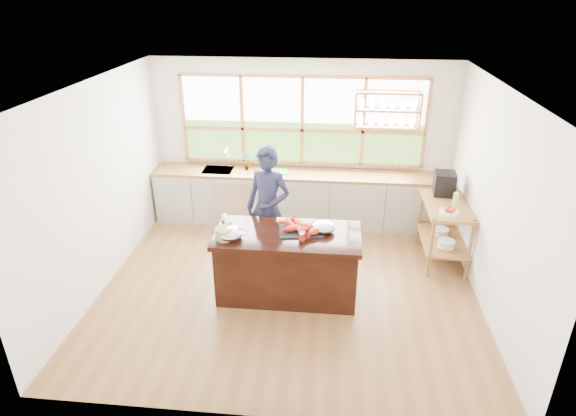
# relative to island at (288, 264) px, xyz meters

# --- Properties ---
(ground_plane) EXTENTS (5.00, 5.00, 0.00)m
(ground_plane) POSITION_rel_island_xyz_m (0.00, 0.20, -0.45)
(ground_plane) COLOR brown
(room_shell) EXTENTS (5.02, 4.52, 2.71)m
(room_shell) POSITION_rel_island_xyz_m (0.02, 0.71, 1.30)
(room_shell) COLOR silver
(room_shell) RESTS_ON ground_plane
(back_counter) EXTENTS (4.90, 0.63, 0.90)m
(back_counter) POSITION_rel_island_xyz_m (-0.02, 2.14, 0.00)
(back_counter) COLOR #AAA8A0
(back_counter) RESTS_ON ground_plane
(right_shelf_unit) EXTENTS (0.62, 1.10, 0.90)m
(right_shelf_unit) POSITION_rel_island_xyz_m (2.19, 1.09, 0.15)
(right_shelf_unit) COLOR brown
(right_shelf_unit) RESTS_ON ground_plane
(island) EXTENTS (1.85, 0.90, 0.90)m
(island) POSITION_rel_island_xyz_m (0.00, 0.00, 0.00)
(island) COLOR black
(island) RESTS_ON ground_plane
(cook) EXTENTS (0.76, 0.62, 1.80)m
(cook) POSITION_rel_island_xyz_m (-0.34, 0.70, 0.45)
(cook) COLOR #1C1F39
(cook) RESTS_ON ground_plane
(potted_plant) EXTENTS (0.18, 0.15, 0.29)m
(potted_plant) POSITION_rel_island_xyz_m (-0.92, 2.20, 0.59)
(potted_plant) COLOR slate
(potted_plant) RESTS_ON back_counter
(cutting_board) EXTENTS (0.44, 0.35, 0.01)m
(cutting_board) POSITION_rel_island_xyz_m (-0.41, 2.14, 0.45)
(cutting_board) COLOR green
(cutting_board) RESTS_ON back_counter
(espresso_machine) EXTENTS (0.32, 0.34, 0.34)m
(espresso_machine) POSITION_rel_island_xyz_m (2.19, 1.47, 0.62)
(espresso_machine) COLOR black
(espresso_machine) RESTS_ON right_shelf_unit
(wine_bottle) EXTENTS (0.08, 0.08, 0.25)m
(wine_bottle) POSITION_rel_island_xyz_m (2.24, 0.93, 0.57)
(wine_bottle) COLOR #A1C75F
(wine_bottle) RESTS_ON right_shelf_unit
(fruit_bowl) EXTENTS (0.26, 0.26, 0.11)m
(fruit_bowl) POSITION_rel_island_xyz_m (2.14, 0.77, 0.49)
(fruit_bowl) COLOR silver
(fruit_bowl) RESTS_ON right_shelf_unit
(slate_board) EXTENTS (0.60, 0.47, 0.02)m
(slate_board) POSITION_rel_island_xyz_m (0.17, 0.08, 0.45)
(slate_board) COLOR black
(slate_board) RESTS_ON island
(lobster_pile) EXTENTS (0.55, 0.48, 0.08)m
(lobster_pile) POSITION_rel_island_xyz_m (0.16, 0.06, 0.50)
(lobster_pile) COLOR red
(lobster_pile) RESTS_ON slate_board
(mixing_bowl_left) EXTENTS (0.33, 0.33, 0.16)m
(mixing_bowl_left) POSITION_rel_island_xyz_m (-0.69, -0.19, 0.51)
(mixing_bowl_left) COLOR #BBBEC2
(mixing_bowl_left) RESTS_ON island
(mixing_bowl_right) EXTENTS (0.30, 0.30, 0.14)m
(mixing_bowl_right) POSITION_rel_island_xyz_m (0.45, 0.10, 0.51)
(mixing_bowl_right) COLOR #BBBEC2
(mixing_bowl_right) RESTS_ON island
(wine_glass) EXTENTS (0.08, 0.08, 0.22)m
(wine_glass) POSITION_rel_island_xyz_m (0.20, -0.22, 0.61)
(wine_glass) COLOR white
(wine_glass) RESTS_ON island
(wicker_basket) EXTENTS (0.23, 0.23, 0.15)m
(wicker_basket) POSITION_rel_island_xyz_m (-0.76, -0.21, 0.52)
(wicker_basket) COLOR #A58951
(wicker_basket) RESTS_ON island
(parchment_roll) EXTENTS (0.21, 0.30, 0.08)m
(parchment_roll) POSITION_rel_island_xyz_m (-0.83, 0.21, 0.49)
(parchment_roll) COLOR silver
(parchment_roll) RESTS_ON island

